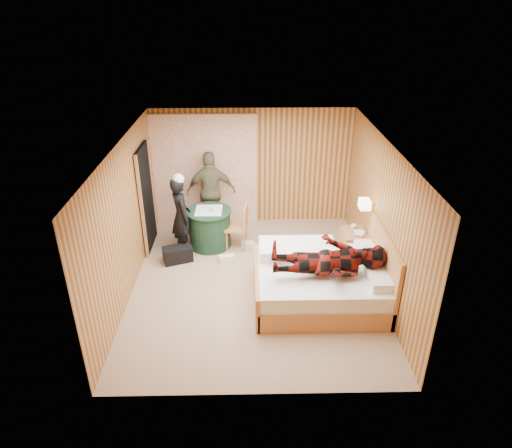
{
  "coord_description": "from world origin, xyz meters",
  "views": [
    {
      "loc": [
        -0.11,
        -6.69,
        4.58
      ],
      "look_at": [
        0.03,
        0.22,
        1.05
      ],
      "focal_mm": 32.0,
      "sensor_mm": 36.0,
      "label": 1
    }
  ],
  "objects_px": {
    "round_table": "(210,228)",
    "chair_near": "(240,224)",
    "chair_far": "(211,206)",
    "man_at_table": "(211,192)",
    "nightstand": "(353,245)",
    "man_on_bed": "(330,252)",
    "woman_standing": "(181,216)",
    "bed": "(323,281)",
    "wall_lamp": "(365,204)",
    "duffel_bag": "(178,254)"
  },
  "relations": [
    {
      "from": "round_table",
      "to": "man_at_table",
      "type": "relative_size",
      "value": 0.51
    },
    {
      "from": "duffel_bag",
      "to": "man_on_bed",
      "type": "bearing_deg",
      "value": -49.54
    },
    {
      "from": "chair_near",
      "to": "nightstand",
      "type": "bearing_deg",
      "value": 85.35
    },
    {
      "from": "duffel_bag",
      "to": "man_at_table",
      "type": "distance_m",
      "value": 1.62
    },
    {
      "from": "chair_near",
      "to": "man_at_table",
      "type": "xyz_separation_m",
      "value": [
        -0.61,
        0.85,
        0.33
      ]
    },
    {
      "from": "chair_near",
      "to": "duffel_bag",
      "type": "bearing_deg",
      "value": -59.66
    },
    {
      "from": "nightstand",
      "to": "round_table",
      "type": "distance_m",
      "value": 2.81
    },
    {
      "from": "bed",
      "to": "man_on_bed",
      "type": "distance_m",
      "value": 0.72
    },
    {
      "from": "bed",
      "to": "man_at_table",
      "type": "relative_size",
      "value": 1.26
    },
    {
      "from": "round_table",
      "to": "bed",
      "type": "bearing_deg",
      "value": -42.48
    },
    {
      "from": "wall_lamp",
      "to": "man_at_table",
      "type": "distance_m",
      "value": 3.27
    },
    {
      "from": "bed",
      "to": "woman_standing",
      "type": "bearing_deg",
      "value": 147.81
    },
    {
      "from": "wall_lamp",
      "to": "chair_near",
      "type": "bearing_deg",
      "value": 160.07
    },
    {
      "from": "round_table",
      "to": "chair_near",
      "type": "distance_m",
      "value": 0.64
    },
    {
      "from": "chair_near",
      "to": "man_on_bed",
      "type": "xyz_separation_m",
      "value": [
        1.4,
        -1.94,
        0.48
      ]
    },
    {
      "from": "wall_lamp",
      "to": "round_table",
      "type": "height_order",
      "value": "wall_lamp"
    },
    {
      "from": "round_table",
      "to": "chair_far",
      "type": "distance_m",
      "value": 0.71
    },
    {
      "from": "nightstand",
      "to": "woman_standing",
      "type": "relative_size",
      "value": 0.39
    },
    {
      "from": "wall_lamp",
      "to": "chair_far",
      "type": "height_order",
      "value": "wall_lamp"
    },
    {
      "from": "nightstand",
      "to": "woman_standing",
      "type": "distance_m",
      "value": 3.3
    },
    {
      "from": "chair_near",
      "to": "man_at_table",
      "type": "distance_m",
      "value": 1.1
    },
    {
      "from": "chair_far",
      "to": "wall_lamp",
      "type": "bearing_deg",
      "value": -40.31
    },
    {
      "from": "chair_far",
      "to": "man_on_bed",
      "type": "relative_size",
      "value": 0.53
    },
    {
      "from": "round_table",
      "to": "chair_near",
      "type": "height_order",
      "value": "chair_near"
    },
    {
      "from": "duffel_bag",
      "to": "man_on_bed",
      "type": "height_order",
      "value": "man_on_bed"
    },
    {
      "from": "woman_standing",
      "to": "man_on_bed",
      "type": "xyz_separation_m",
      "value": [
        2.52,
        -1.8,
        0.24
      ]
    },
    {
      "from": "bed",
      "to": "chair_far",
      "type": "relative_size",
      "value": 2.34
    },
    {
      "from": "man_at_table",
      "to": "woman_standing",
      "type": "bearing_deg",
      "value": 58.95
    },
    {
      "from": "chair_near",
      "to": "woman_standing",
      "type": "relative_size",
      "value": 0.59
    },
    {
      "from": "chair_far",
      "to": "chair_near",
      "type": "bearing_deg",
      "value": -62.81
    },
    {
      "from": "wall_lamp",
      "to": "nightstand",
      "type": "bearing_deg",
      "value": 97.8
    },
    {
      "from": "bed",
      "to": "nightstand",
      "type": "bearing_deg",
      "value": 58.28
    },
    {
      "from": "chair_far",
      "to": "man_at_table",
      "type": "relative_size",
      "value": 0.54
    },
    {
      "from": "chair_far",
      "to": "chair_near",
      "type": "xyz_separation_m",
      "value": [
        0.63,
        -0.81,
        -0.0
      ]
    },
    {
      "from": "bed",
      "to": "chair_near",
      "type": "bearing_deg",
      "value": 128.79
    },
    {
      "from": "round_table",
      "to": "chair_far",
      "type": "bearing_deg",
      "value": 91.24
    },
    {
      "from": "wall_lamp",
      "to": "bed",
      "type": "distance_m",
      "value": 1.55
    },
    {
      "from": "bed",
      "to": "man_on_bed",
      "type": "xyz_separation_m",
      "value": [
        0.03,
        -0.23,
        0.68
      ]
    },
    {
      "from": "chair_near",
      "to": "man_at_table",
      "type": "height_order",
      "value": "man_at_table"
    },
    {
      "from": "nightstand",
      "to": "woman_standing",
      "type": "xyz_separation_m",
      "value": [
        -3.25,
        0.33,
        0.48
      ]
    },
    {
      "from": "nightstand",
      "to": "man_on_bed",
      "type": "bearing_deg",
      "value": -116.52
    },
    {
      "from": "wall_lamp",
      "to": "man_at_table",
      "type": "xyz_separation_m",
      "value": [
        -2.79,
        1.64,
        -0.44
      ]
    },
    {
      "from": "bed",
      "to": "man_at_table",
      "type": "distance_m",
      "value": 3.28
    },
    {
      "from": "chair_far",
      "to": "man_on_bed",
      "type": "height_order",
      "value": "man_on_bed"
    },
    {
      "from": "duffel_bag",
      "to": "man_at_table",
      "type": "bearing_deg",
      "value": 46.7
    },
    {
      "from": "duffel_bag",
      "to": "chair_far",
      "type": "bearing_deg",
      "value": 46.58
    },
    {
      "from": "man_on_bed",
      "to": "man_at_table",
      "type": "bearing_deg",
      "value": 125.86
    },
    {
      "from": "man_at_table",
      "to": "man_on_bed",
      "type": "height_order",
      "value": "man_on_bed"
    },
    {
      "from": "bed",
      "to": "woman_standing",
      "type": "distance_m",
      "value": 2.97
    },
    {
      "from": "duffel_bag",
      "to": "woman_standing",
      "type": "xyz_separation_m",
      "value": [
        0.06,
        0.35,
        0.63
      ]
    }
  ]
}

